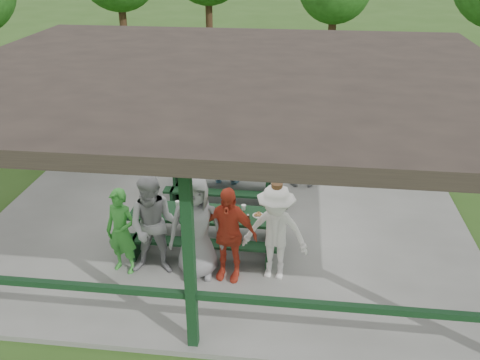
# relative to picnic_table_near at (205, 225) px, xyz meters

# --- Properties ---
(ground) EXTENTS (90.00, 90.00, 0.00)m
(ground) POSITION_rel_picnic_table_near_xyz_m (0.28, 1.20, -0.58)
(ground) COLOR #2C4F18
(ground) RESTS_ON ground
(concrete_slab) EXTENTS (10.00, 8.00, 0.10)m
(concrete_slab) POSITION_rel_picnic_table_near_xyz_m (0.28, 1.20, -0.53)
(concrete_slab) COLOR slate
(concrete_slab) RESTS_ON ground
(pavilion_structure) EXTENTS (10.60, 8.60, 3.24)m
(pavilion_structure) POSITION_rel_picnic_table_near_xyz_m (0.28, 1.20, 2.59)
(pavilion_structure) COLOR black
(pavilion_structure) RESTS_ON concrete_slab
(picnic_table_near) EXTENTS (2.84, 1.39, 0.75)m
(picnic_table_near) POSITION_rel_picnic_table_near_xyz_m (0.00, 0.00, 0.00)
(picnic_table_near) COLOR black
(picnic_table_near) RESTS_ON concrete_slab
(picnic_table_far) EXTENTS (2.43, 1.39, 0.75)m
(picnic_table_far) POSITION_rel_picnic_table_near_xyz_m (0.03, 2.00, -0.01)
(picnic_table_far) COLOR black
(picnic_table_far) RESTS_ON concrete_slab
(table_setting) EXTENTS (2.20, 0.45, 0.10)m
(table_setting) POSITION_rel_picnic_table_near_xyz_m (-0.08, 0.04, 0.30)
(table_setting) COLOR white
(table_setting) RESTS_ON picnic_table_near
(contestant_green) EXTENTS (0.67, 0.53, 1.62)m
(contestant_green) POSITION_rel_picnic_table_near_xyz_m (-1.32, -0.93, 0.33)
(contestant_green) COLOR green
(contestant_green) RESTS_ON concrete_slab
(contestant_grey_left) EXTENTS (0.97, 0.78, 1.90)m
(contestant_grey_left) POSITION_rel_picnic_table_near_xyz_m (-0.72, -0.91, 0.47)
(contestant_grey_left) COLOR #959597
(contestant_grey_left) RESTS_ON concrete_slab
(contestant_grey_mid) EXTENTS (1.01, 0.72, 1.94)m
(contestant_grey_mid) POSITION_rel_picnic_table_near_xyz_m (0.02, -0.90, 0.49)
(contestant_grey_mid) COLOR gray
(contestant_grey_mid) RESTS_ON concrete_slab
(contestant_red) EXTENTS (1.09, 0.58, 1.76)m
(contestant_red) POSITION_rel_picnic_table_near_xyz_m (0.56, -0.90, 0.40)
(contestant_red) COLOR red
(contestant_red) RESTS_ON concrete_slab
(contestant_white_fedora) EXTENTS (1.23, 0.82, 1.84)m
(contestant_white_fedora) POSITION_rel_picnic_table_near_xyz_m (1.37, -0.79, 0.41)
(contestant_white_fedora) COLOR white
(contestant_white_fedora) RESTS_ON concrete_slab
(spectator_lblue) EXTENTS (1.55, 0.65, 1.62)m
(spectator_lblue) POSITION_rel_picnic_table_near_xyz_m (0.00, 2.86, 0.33)
(spectator_lblue) COLOR #98D4EC
(spectator_lblue) RESTS_ON concrete_slab
(spectator_blue) EXTENTS (0.69, 0.56, 1.64)m
(spectator_blue) POSITION_rel_picnic_table_near_xyz_m (-1.18, 3.50, 0.34)
(spectator_blue) COLOR #4568B5
(spectator_blue) RESTS_ON concrete_slab
(spectator_grey) EXTENTS (0.76, 0.60, 1.53)m
(spectator_grey) POSITION_rel_picnic_table_near_xyz_m (1.74, 2.93, 0.28)
(spectator_grey) COLOR #9A9A9D
(spectator_grey) RESTS_ON concrete_slab
(pickup_truck) EXTENTS (5.47, 3.28, 1.42)m
(pickup_truck) POSITION_rel_picnic_table_near_xyz_m (1.17, 8.71, 0.13)
(pickup_truck) COLOR silver
(pickup_truck) RESTS_ON ground
(farm_trailer) EXTENTS (3.60, 2.43, 1.28)m
(farm_trailer) POSITION_rel_picnic_table_near_xyz_m (-2.43, 10.02, 0.05)
(farm_trailer) COLOR #1B5199
(farm_trailer) RESTS_ON ground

